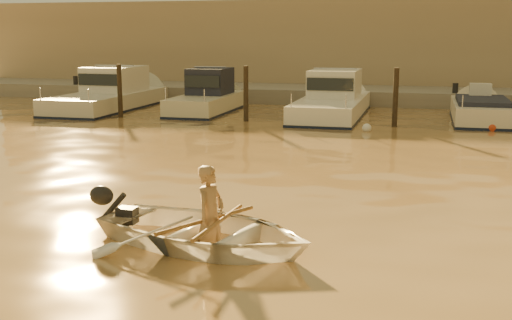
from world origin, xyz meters
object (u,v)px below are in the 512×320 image
(dinghy, at_px, (205,231))
(person, at_px, (210,217))
(moored_boat_2, at_px, (332,100))
(waterfront_building, at_px, (413,48))
(moored_boat_3, at_px, (481,115))
(moored_boat_1, at_px, (206,97))
(moored_boat_0, at_px, (108,94))

(dinghy, bearing_deg, person, -90.00)
(person, distance_m, moored_boat_2, 15.86)
(waterfront_building, bearing_deg, moored_boat_2, -103.69)
(moored_boat_3, bearing_deg, moored_boat_1, 180.00)
(dinghy, relative_size, person, 2.22)
(moored_boat_1, relative_size, moored_boat_3, 1.01)
(waterfront_building, bearing_deg, moored_boat_1, -125.28)
(dinghy, height_order, moored_boat_2, moored_boat_2)
(moored_boat_0, xyz_separation_m, moored_boat_2, (9.49, 0.00, 0.00))
(person, height_order, moored_boat_1, moored_boat_1)
(dinghy, relative_size, moored_boat_1, 0.60)
(moored_boat_2, height_order, waterfront_building, waterfront_building)
(dinghy, bearing_deg, waterfront_building, 8.50)
(moored_boat_2, xyz_separation_m, waterfront_building, (2.68, 11.00, 1.77))
(person, xyz_separation_m, moored_boat_3, (4.99, 15.85, -0.25))
(dinghy, height_order, moored_boat_3, moored_boat_3)
(person, relative_size, moored_boat_0, 0.20)
(moored_boat_2, xyz_separation_m, moored_boat_3, (5.45, 0.00, -0.40))
(moored_boat_0, bearing_deg, dinghy, -58.10)
(moored_boat_0, distance_m, moored_boat_3, 14.94)
(moored_boat_2, relative_size, moored_boat_3, 1.34)
(moored_boat_3, xyz_separation_m, waterfront_building, (-2.77, 11.00, 2.17))
(person, distance_m, moored_boat_3, 16.62)
(dinghy, relative_size, moored_boat_2, 0.45)
(moored_boat_3, bearing_deg, moored_boat_0, 180.00)
(moored_boat_0, relative_size, moored_boat_1, 1.36)
(moored_boat_2, bearing_deg, person, -88.33)
(person, height_order, moored_boat_3, person)
(person, bearing_deg, moored_boat_0, 45.55)
(moored_boat_1, bearing_deg, moored_boat_0, 180.00)
(moored_boat_0, distance_m, moored_boat_1, 4.38)
(dinghy, distance_m, person, 0.26)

